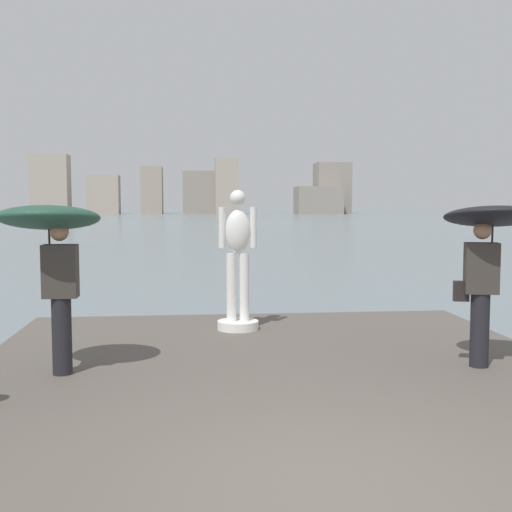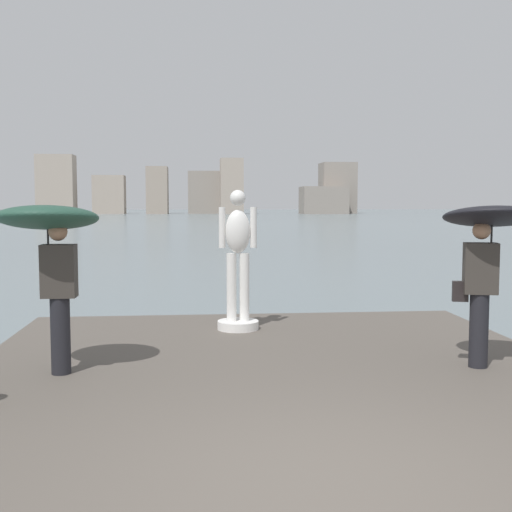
% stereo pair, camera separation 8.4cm
% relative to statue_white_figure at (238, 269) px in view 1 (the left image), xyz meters
% --- Properties ---
extents(ground_plane, '(400.00, 400.00, 0.00)m').
position_rel_statue_white_figure_xyz_m(ground_plane, '(0.26, 34.46, -1.34)').
color(ground_plane, slate).
extents(pier, '(7.19, 9.90, 0.40)m').
position_rel_statue_white_figure_xyz_m(pier, '(0.26, -3.59, -1.14)').
color(pier, '#564F47').
rests_on(pier, ground).
extents(statue_white_figure, '(0.64, 0.64, 2.14)m').
position_rel_statue_white_figure_xyz_m(statue_white_figure, '(0.00, 0.00, 0.00)').
color(statue_white_figure, white).
rests_on(statue_white_figure, pier).
extents(onlooker_left, '(1.14, 1.16, 1.97)m').
position_rel_statue_white_figure_xyz_m(onlooker_left, '(-2.27, -2.37, 0.63)').
color(onlooker_left, black).
rests_on(onlooker_left, pier).
extents(onlooker_right, '(1.38, 1.39, 1.97)m').
position_rel_statue_white_figure_xyz_m(onlooker_right, '(2.78, -2.56, 0.58)').
color(onlooker_right, black).
rests_on(onlooker_right, pier).
extents(distant_skyline, '(69.66, 12.95, 12.64)m').
position_rel_statue_white_figure_xyz_m(distant_skyline, '(3.88, 132.97, 3.78)').
color(distant_skyline, '#A89989').
rests_on(distant_skyline, ground).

